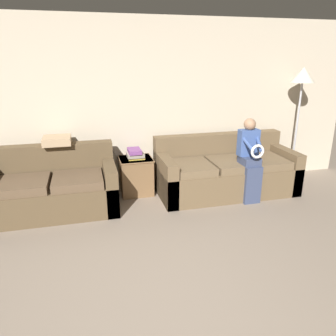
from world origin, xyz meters
name	(u,v)px	position (x,y,z in m)	size (l,w,h in m)	color
wall_back	(120,108)	(0.00, 3.26, 1.27)	(7.66, 0.06, 2.55)	beige
couch_main	(225,172)	(1.50, 2.72, 0.31)	(2.07, 0.92, 0.85)	brown
couch_side	(53,189)	(-1.01, 2.67, 0.31)	(1.67, 0.85, 0.86)	brown
child_left_seated	(250,157)	(1.70, 2.35, 0.65)	(0.29, 0.37, 1.18)	#384260
side_shelf	(136,175)	(0.16, 2.99, 0.29)	(0.49, 0.45, 0.56)	brown
book_stack	(135,154)	(0.16, 2.98, 0.63)	(0.25, 0.29, 0.14)	gold
floor_lamp	(302,83)	(2.82, 2.95, 1.59)	(0.36, 0.36, 1.84)	#2D2B28
throw_pillow	(57,140)	(-0.91, 2.96, 0.91)	(0.37, 0.37, 0.10)	tan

